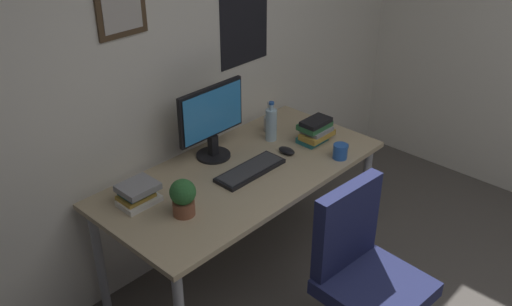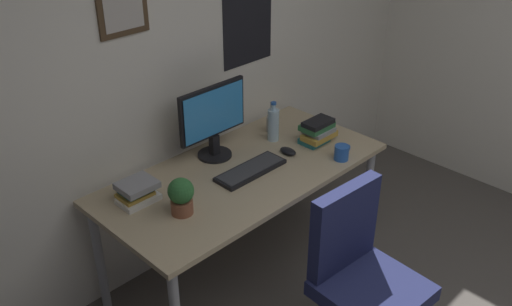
{
  "view_description": "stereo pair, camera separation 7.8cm",
  "coord_description": "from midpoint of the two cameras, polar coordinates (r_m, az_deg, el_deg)",
  "views": [
    {
      "loc": [
        -1.84,
        -0.21,
        2.35
      ],
      "look_at": [
        0.06,
        1.57,
        0.89
      ],
      "focal_mm": 39.34,
      "sensor_mm": 36.0,
      "label": 1
    },
    {
      "loc": [
        -1.79,
        -0.27,
        2.35
      ],
      "look_at": [
        0.06,
        1.57,
        0.89
      ],
      "focal_mm": 39.34,
      "sensor_mm": 36.0,
      "label": 2
    }
  ],
  "objects": [
    {
      "name": "wall_back",
      "position": [
        3.18,
        -9.27,
        9.63
      ],
      "size": [
        4.4,
        0.1,
        2.6
      ],
      "color": "silver",
      "rests_on": "ground_plane"
    },
    {
      "name": "desk",
      "position": [
        3.17,
        -2.03,
        -2.88
      ],
      "size": [
        1.66,
        0.8,
        0.74
      ],
      "color": "tan",
      "rests_on": "ground_plane"
    },
    {
      "name": "office_chair",
      "position": [
        2.82,
        10.04,
        -11.6
      ],
      "size": [
        0.56,
        0.57,
        0.95
      ],
      "color": "#1E234C",
      "rests_on": "ground_plane"
    },
    {
      "name": "monitor",
      "position": [
        3.17,
        -5.24,
        3.44
      ],
      "size": [
        0.46,
        0.2,
        0.43
      ],
      "color": "black",
      "rests_on": "desk"
    },
    {
      "name": "keyboard",
      "position": [
        3.11,
        -1.3,
        -1.76
      ],
      "size": [
        0.43,
        0.15,
        0.03
      ],
      "color": "black",
      "rests_on": "desk"
    },
    {
      "name": "computer_mouse",
      "position": [
        3.29,
        2.45,
        0.23
      ],
      "size": [
        0.06,
        0.11,
        0.04
      ],
      "color": "black",
      "rests_on": "desk"
    },
    {
      "name": "water_bottle",
      "position": [
        3.41,
        0.89,
        2.96
      ],
      "size": [
        0.07,
        0.07,
        0.25
      ],
      "color": "silver",
      "rests_on": "desk"
    },
    {
      "name": "coffee_mug_near",
      "position": [
        3.26,
        7.91,
        0.18
      ],
      "size": [
        0.12,
        0.08,
        0.09
      ],
      "color": "#2659B2",
      "rests_on": "desk"
    },
    {
      "name": "potted_plant",
      "position": [
        2.75,
        -8.25,
        -4.4
      ],
      "size": [
        0.13,
        0.13,
        0.2
      ],
      "color": "brown",
      "rests_on": "desk"
    },
    {
      "name": "pen_cup",
      "position": [
        3.53,
        0.74,
        3.05
      ],
      "size": [
        0.07,
        0.07,
        0.2
      ],
      "color": "#9EA0A5",
      "rests_on": "desk"
    },
    {
      "name": "book_stack_left",
      "position": [
        3.41,
        5.39,
        2.29
      ],
      "size": [
        0.21,
        0.15,
        0.15
      ],
      "color": "#26727A",
      "rests_on": "desk"
    },
    {
      "name": "book_stack_right",
      "position": [
        2.9,
        -12.7,
        -4.03
      ],
      "size": [
        0.2,
        0.16,
        0.11
      ],
      "color": "silver",
      "rests_on": "desk"
    }
  ]
}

